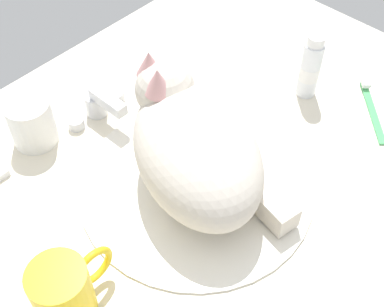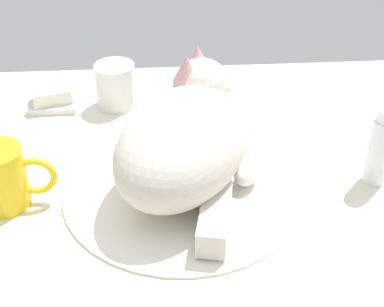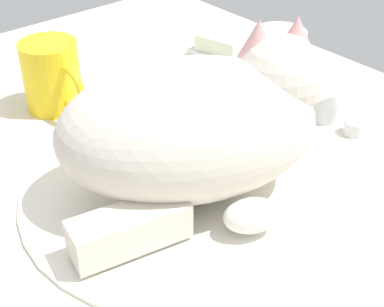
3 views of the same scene
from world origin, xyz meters
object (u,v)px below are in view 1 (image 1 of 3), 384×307
faucet (99,105)px  cat (194,145)px  coffee_mug (65,291)px  toothpaste_bottle (312,68)px  toothbrush (372,107)px  rinse_cup (32,122)px

faucet → cat: 22.36cm
cat → coffee_mug: (-26.40, -2.51, -3.77)cm
toothpaste_bottle → toothbrush: (4.48, -10.76, -5.30)cm
faucet → cat: cat is taller
toothbrush → rinse_cup: bearing=140.2°
toothpaste_bottle → coffee_mug: bearing=-178.7°
coffee_mug → rinse_cup: size_ratio=1.45×
toothpaste_bottle → toothbrush: 12.80cm
cat → toothpaste_bottle: cat is taller
cat → toothbrush: size_ratio=2.67×
rinse_cup → toothpaste_bottle: size_ratio=0.66×
rinse_cup → toothpaste_bottle: 48.15cm
rinse_cup → toothbrush: bearing=-39.8°
rinse_cup → faucet: bearing=-17.9°
cat → coffee_mug: 26.79cm
cat → toothbrush: (33.12, -12.04, -7.90)cm
faucet → coffee_mug: size_ratio=1.01×
cat → toothpaste_bottle: (28.64, -1.29, -2.60)cm
rinse_cup → coffee_mug: bearing=-118.2°
coffee_mug → toothbrush: bearing=-9.1°
rinse_cup → cat: bearing=-65.3°
coffee_mug → toothpaste_bottle: size_ratio=0.95×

